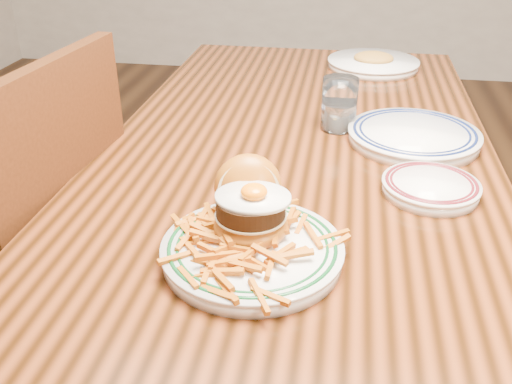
% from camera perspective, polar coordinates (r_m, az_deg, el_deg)
% --- Properties ---
extents(floor, '(6.00, 6.00, 0.00)m').
position_cam_1_polar(floor, '(1.73, 3.35, -18.33)').
color(floor, black).
rests_on(floor, ground).
extents(table, '(0.85, 1.60, 0.75)m').
position_cam_1_polar(table, '(1.32, 4.16, 1.55)').
color(table, black).
rests_on(table, floor).
extents(chair_left, '(0.50, 0.50, 0.98)m').
position_cam_1_polar(chair_left, '(1.37, -21.76, -6.27)').
color(chair_left, '#42200D').
rests_on(chair_left, floor).
extents(main_plate, '(0.28, 0.30, 0.14)m').
position_cam_1_polar(main_plate, '(0.88, -0.44, -4.17)').
color(main_plate, white).
rests_on(main_plate, table).
extents(side_plate, '(0.18, 0.18, 0.03)m').
position_cam_1_polar(side_plate, '(1.11, 17.07, 0.55)').
color(side_plate, white).
rests_on(side_plate, table).
extents(rear_plate, '(0.29, 0.29, 0.03)m').
position_cam_1_polar(rear_plate, '(1.32, 15.49, 5.50)').
color(rear_plate, white).
rests_on(rear_plate, table).
extents(water_glass, '(0.08, 0.08, 0.12)m').
position_cam_1_polar(water_glass, '(1.35, 8.31, 8.41)').
color(water_glass, white).
rests_on(water_glass, table).
extents(far_plate, '(0.28, 0.28, 0.05)m').
position_cam_1_polar(far_plate, '(1.85, 11.64, 12.54)').
color(far_plate, white).
rests_on(far_plate, table).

